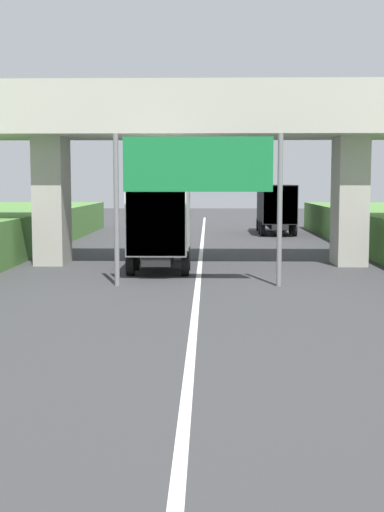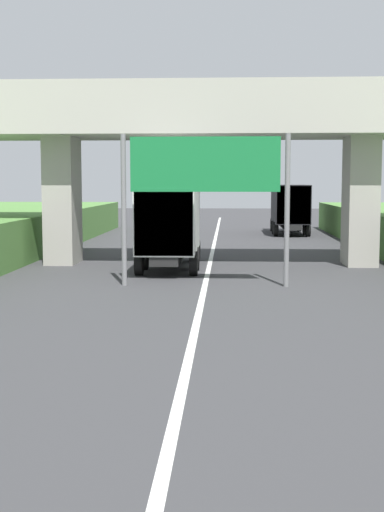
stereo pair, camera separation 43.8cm
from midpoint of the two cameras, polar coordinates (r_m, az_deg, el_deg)
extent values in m
cube|color=white|center=(24.52, -0.05, -2.52)|extent=(0.20, 95.05, 0.01)
cube|color=#ADA89E|center=(31.23, 0.26, 10.65)|extent=(40.00, 4.80, 1.10)
cube|color=#ADA89E|center=(29.13, 0.18, 13.15)|extent=(40.00, 0.36, 1.10)
cube|color=#ADA89E|center=(33.54, 0.33, 12.22)|extent=(40.00, 0.36, 1.10)
cube|color=#9F9A91|center=(31.95, -11.69, 4.40)|extent=(1.30, 2.20, 5.61)
cube|color=#9F9A91|center=(31.71, 12.29, 4.37)|extent=(1.30, 2.20, 5.61)
cylinder|color=slate|center=(24.74, -6.66, 3.69)|extent=(0.18, 0.18, 5.31)
cylinder|color=slate|center=(24.61, 6.63, 3.67)|extent=(0.18, 0.18, 5.31)
cube|color=#167238|center=(24.50, -0.04, 7.46)|extent=(5.20, 0.12, 1.90)
cube|color=white|center=(24.48, -0.04, 7.46)|extent=(4.89, 0.01, 1.67)
cube|color=black|center=(29.89, -2.86, 0.29)|extent=(1.10, 7.30, 0.36)
cube|color=#236B38|center=(32.38, -2.54, 2.92)|extent=(2.10, 2.10, 2.10)
cube|color=#2D3842|center=(33.39, -2.42, 3.53)|extent=(1.89, 0.06, 0.90)
cube|color=silver|center=(28.74, -3.03, 3.01)|extent=(2.30, 5.20, 2.60)
cube|color=#A8A8A4|center=(26.17, -3.46, 2.71)|extent=(2.21, 0.04, 2.50)
cylinder|color=black|center=(32.57, -4.23, 0.44)|extent=(0.30, 0.96, 0.96)
cylinder|color=black|center=(32.44, -0.82, 0.43)|extent=(0.30, 0.96, 0.96)
cylinder|color=black|center=(27.56, -5.46, -0.60)|extent=(0.30, 0.96, 0.96)
cylinder|color=black|center=(27.39, -1.01, -0.61)|extent=(0.30, 0.96, 0.96)
cylinder|color=black|center=(29.23, -5.07, -0.21)|extent=(0.30, 0.96, 0.96)
cylinder|color=black|center=(29.07, -0.87, -0.23)|extent=(0.30, 0.96, 0.96)
cube|color=black|center=(50.02, 6.51, 2.58)|extent=(1.10, 7.30, 0.36)
cube|color=black|center=(52.55, 6.27, 4.09)|extent=(2.10, 2.10, 2.10)
cube|color=#2D3842|center=(53.56, 6.18, 4.45)|extent=(1.89, 0.06, 0.90)
cube|color=black|center=(48.91, 6.64, 4.23)|extent=(2.30, 5.20, 2.60)
cube|color=black|center=(46.34, 6.93, 4.13)|extent=(2.21, 0.04, 2.50)
cylinder|color=black|center=(52.54, 5.19, 2.56)|extent=(0.30, 0.96, 0.96)
cylinder|color=black|center=(52.71, 7.30, 2.55)|extent=(0.30, 0.96, 0.96)
cylinder|color=black|center=(47.48, 5.49, 2.19)|extent=(0.30, 0.96, 0.96)
cylinder|color=black|center=(47.68, 8.05, 2.17)|extent=(0.30, 0.96, 0.96)
cylinder|color=black|center=(49.16, 5.34, 2.32)|extent=(0.30, 0.96, 0.96)
cylinder|color=black|center=(49.36, 7.82, 2.30)|extent=(0.30, 0.96, 0.96)
camera|label=1|loc=(0.22, -90.80, -0.08)|focal=49.28mm
camera|label=2|loc=(0.22, 89.20, 0.08)|focal=49.28mm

